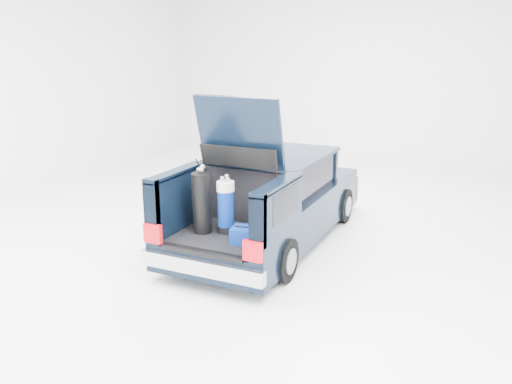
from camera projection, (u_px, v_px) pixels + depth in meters
The scene contains 6 objects.
ground at pixel (269, 241), 8.96m from camera, with size 14.00×14.00×0.00m, color white.
car at pixel (272, 200), 8.87m from camera, with size 1.87×4.65×2.47m.
red_suitcase at pixel (269, 214), 7.52m from camera, with size 0.35×0.23×0.56m.
black_golf_bag at pixel (202, 203), 7.48m from camera, with size 0.34×0.35×0.95m.
blue_golf_bag at pixel (226, 206), 7.50m from camera, with size 0.33×0.33×0.83m.
blue_duffel at pixel (249, 236), 7.14m from camera, with size 0.50×0.37×0.24m.
Camera 1 is at (3.38, -7.70, 3.19)m, focal length 38.00 mm.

